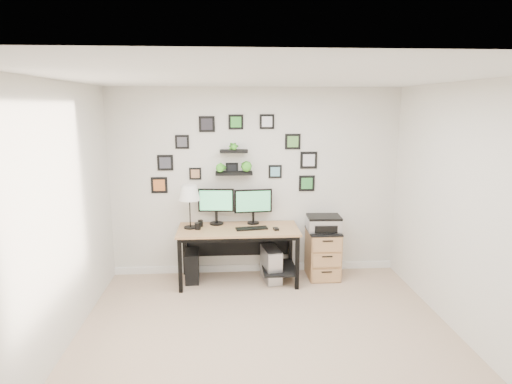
{
  "coord_description": "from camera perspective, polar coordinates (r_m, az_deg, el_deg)",
  "views": [
    {
      "loc": [
        -0.39,
        -3.84,
        2.37
      ],
      "look_at": [
        -0.0,
        1.83,
        1.2
      ],
      "focal_mm": 30.0,
      "sensor_mm": 36.0,
      "label": 1
    }
  ],
  "objects": [
    {
      "name": "pen_cup",
      "position": [
        5.83,
        -7.42,
        -4.17
      ],
      "size": [
        0.07,
        0.07,
        0.09
      ],
      "primitive_type": "cylinder",
      "color": "black",
      "rests_on": "desk"
    },
    {
      "name": "file_cabinet",
      "position": [
        6.07,
        8.9,
        -8.1
      ],
      "size": [
        0.43,
        0.53,
        0.67
      ],
      "color": "tan",
      "rests_on": "ground"
    },
    {
      "name": "monitor_left",
      "position": [
        5.85,
        -5.34,
        -1.56
      ],
      "size": [
        0.49,
        0.21,
        0.5
      ],
      "color": "black",
      "rests_on": "desk"
    },
    {
      "name": "printer",
      "position": [
        5.94,
        9.03,
        -4.13
      ],
      "size": [
        0.46,
        0.38,
        0.2
      ],
      "color": "silver",
      "rests_on": "file_cabinet"
    },
    {
      "name": "room",
      "position": [
        6.29,
        -0.06,
        -10.04
      ],
      "size": [
        4.0,
        4.0,
        4.0
      ],
      "color": "tan",
      "rests_on": "ground"
    },
    {
      "name": "pc_tower_grey",
      "position": [
        5.91,
        2.03,
        -9.62
      ],
      "size": [
        0.27,
        0.49,
        0.46
      ],
      "color": "gray",
      "rests_on": "ground"
    },
    {
      "name": "keyboard",
      "position": [
        5.67,
        -0.57,
        -4.88
      ],
      "size": [
        0.43,
        0.19,
        0.02
      ],
      "primitive_type": "cube",
      "rotation": [
        0.0,
        0.0,
        0.15
      ],
      "color": "black",
      "rests_on": "desk"
    },
    {
      "name": "wall_decor",
      "position": [
        5.82,
        -2.67,
        4.57
      ],
      "size": [
        2.29,
        0.18,
        1.07
      ],
      "color": "black",
      "rests_on": "ground"
    },
    {
      "name": "desk",
      "position": [
        5.78,
        -2.02,
        -5.94
      ],
      "size": [
        1.6,
        0.7,
        0.75
      ],
      "color": "tan",
      "rests_on": "ground"
    },
    {
      "name": "monitor_right",
      "position": [
        5.86,
        -0.37,
        -1.53
      ],
      "size": [
        0.52,
        0.18,
        0.48
      ],
      "color": "black",
      "rests_on": "desk"
    },
    {
      "name": "pc_tower_black",
      "position": [
        5.99,
        -8.52,
        -9.71
      ],
      "size": [
        0.2,
        0.42,
        0.41
      ],
      "primitive_type": "cube",
      "rotation": [
        0.0,
        0.0,
        0.05
      ],
      "color": "black",
      "rests_on": "ground"
    },
    {
      "name": "table_lamp",
      "position": [
        5.68,
        -8.88,
        -0.25
      ],
      "size": [
        0.28,
        0.28,
        0.58
      ],
      "color": "black",
      "rests_on": "desk"
    },
    {
      "name": "mug",
      "position": [
        5.7,
        -7.78,
        -4.52
      ],
      "size": [
        0.08,
        0.08,
        0.09
      ],
      "primitive_type": "cylinder",
      "color": "black",
      "rests_on": "desk"
    },
    {
      "name": "mouse",
      "position": [
        5.64,
        2.68,
        -4.94
      ],
      "size": [
        0.07,
        0.1,
        0.03
      ],
      "primitive_type": "cube",
      "rotation": [
        0.0,
        0.0,
        0.14
      ],
      "color": "black",
      "rests_on": "desk"
    }
  ]
}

